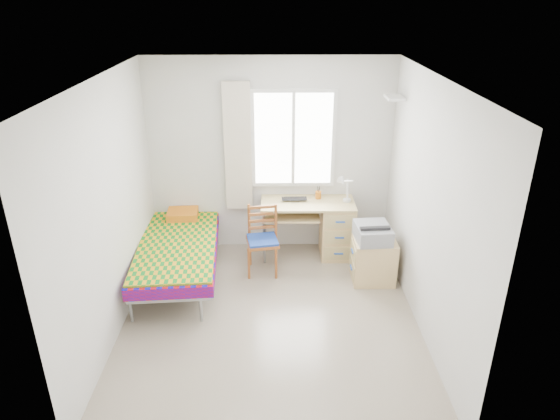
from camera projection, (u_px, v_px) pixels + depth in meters
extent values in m
plane|color=#BCAD93|center=(270.00, 318.00, 5.51)|extent=(3.50, 3.50, 0.00)
plane|color=white|center=(268.00, 79.00, 4.45)|extent=(3.50, 3.50, 0.00)
plane|color=silver|center=(270.00, 157.00, 6.58)|extent=(3.20, 0.00, 3.20)
plane|color=silver|center=(109.00, 212.00, 4.96)|extent=(0.00, 3.50, 3.50)
plane|color=silver|center=(429.00, 211.00, 5.00)|extent=(0.00, 3.50, 3.50)
cube|color=white|center=(293.00, 139.00, 6.46)|extent=(1.10, 0.04, 1.30)
cube|color=white|center=(293.00, 139.00, 6.46)|extent=(1.00, 0.02, 1.20)
cube|color=white|center=(293.00, 139.00, 6.45)|extent=(0.04, 0.02, 1.20)
cube|color=beige|center=(238.00, 148.00, 6.45)|extent=(0.35, 0.05, 1.70)
cube|color=white|center=(395.00, 98.00, 5.93)|extent=(0.20, 0.32, 0.03)
cube|color=#92969A|center=(179.00, 254.00, 6.15)|extent=(1.04, 2.06, 0.06)
cube|color=#AF0B13|center=(178.00, 248.00, 6.12)|extent=(1.08, 2.08, 0.14)
cube|color=#DB9C0F|center=(177.00, 243.00, 6.07)|extent=(1.05, 1.96, 0.03)
cube|color=tan|center=(189.00, 204.00, 6.93)|extent=(0.96, 0.12, 0.55)
cube|color=orange|center=(183.00, 214.00, 6.70)|extent=(0.42, 0.37, 0.10)
cylinder|color=#92969A|center=(131.00, 309.00, 5.40)|extent=(0.04, 0.04, 0.32)
cylinder|color=#92969A|center=(218.00, 234.00, 7.05)|extent=(0.04, 0.04, 0.32)
cube|color=tan|center=(308.00, 203.00, 6.55)|extent=(1.23, 0.57, 0.03)
cube|color=#DAB270|center=(337.00, 229.00, 6.71)|extent=(0.43, 0.55, 0.74)
cube|color=#DAB270|center=(291.00, 214.00, 6.61)|extent=(0.75, 0.53, 0.02)
cylinder|color=#92969A|center=(264.00, 238.00, 6.49)|extent=(0.03, 0.03, 0.74)
cylinder|color=#92969A|center=(265.00, 222.00, 6.91)|extent=(0.03, 0.03, 0.74)
cube|color=#96411D|center=(262.00, 242.00, 6.26)|extent=(0.44, 0.44, 0.04)
cube|color=#1B3A96|center=(262.00, 240.00, 6.25)|extent=(0.41, 0.41, 0.04)
cube|color=#96411D|center=(262.00, 217.00, 6.31)|extent=(0.34, 0.09, 0.38)
cylinder|color=#96411D|center=(249.00, 264.00, 6.19)|extent=(0.03, 0.03, 0.42)
cylinder|color=#96411D|center=(276.00, 235.00, 6.41)|extent=(0.04, 0.04, 0.87)
cube|color=#DAB270|center=(373.00, 260.00, 6.14)|extent=(0.51, 0.46, 0.56)
cube|color=tan|center=(353.00, 251.00, 6.09)|extent=(0.01, 0.42, 0.20)
cube|color=tan|center=(352.00, 267.00, 6.18)|extent=(0.01, 0.42, 0.20)
cube|color=gray|center=(373.00, 233.00, 5.99)|extent=(0.43, 0.49, 0.19)
cube|color=black|center=(373.00, 226.00, 5.95)|extent=(0.34, 0.40, 0.02)
imported|color=black|center=(295.00, 201.00, 6.56)|extent=(0.34, 0.23, 0.03)
cylinder|color=orange|center=(318.00, 195.00, 6.65)|extent=(0.10, 0.10, 0.10)
cylinder|color=white|center=(347.00, 200.00, 6.57)|extent=(0.10, 0.10, 0.03)
cylinder|color=white|center=(347.00, 189.00, 6.51)|extent=(0.02, 0.12, 0.28)
cylinder|color=white|center=(347.00, 181.00, 6.38)|extent=(0.13, 0.25, 0.12)
cone|color=white|center=(342.00, 182.00, 6.27)|extent=(0.15, 0.16, 0.14)
imported|color=gray|center=(294.00, 214.00, 6.63)|extent=(0.23, 0.27, 0.02)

